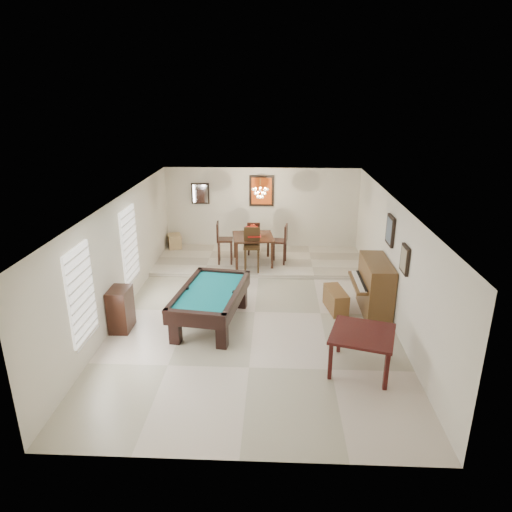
# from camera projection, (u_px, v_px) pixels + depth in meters

# --- Properties ---
(ground_plane) EXTENTS (6.00, 9.00, 0.02)m
(ground_plane) POSITION_uv_depth(u_px,v_px,m) (255.00, 312.00, 10.46)
(ground_plane) COLOR beige
(wall_back) EXTENTS (6.00, 0.04, 2.60)m
(wall_back) POSITION_uv_depth(u_px,v_px,m) (262.00, 210.00, 14.25)
(wall_back) COLOR silver
(wall_back) RESTS_ON ground_plane
(wall_front) EXTENTS (6.00, 0.04, 2.60)m
(wall_front) POSITION_uv_depth(u_px,v_px,m) (238.00, 380.00, 5.78)
(wall_front) COLOR silver
(wall_front) RESTS_ON ground_plane
(wall_left) EXTENTS (0.04, 9.00, 2.60)m
(wall_left) POSITION_uv_depth(u_px,v_px,m) (120.00, 257.00, 10.14)
(wall_left) COLOR silver
(wall_left) RESTS_ON ground_plane
(wall_right) EXTENTS (0.04, 9.00, 2.60)m
(wall_right) POSITION_uv_depth(u_px,v_px,m) (393.00, 261.00, 9.89)
(wall_right) COLOR silver
(wall_right) RESTS_ON ground_plane
(ceiling) EXTENTS (6.00, 9.00, 0.04)m
(ceiling) POSITION_uv_depth(u_px,v_px,m) (255.00, 201.00, 9.58)
(ceiling) COLOR white
(ceiling) RESTS_ON wall_back
(dining_step) EXTENTS (6.00, 2.50, 0.12)m
(dining_step) POSITION_uv_depth(u_px,v_px,m) (260.00, 261.00, 13.49)
(dining_step) COLOR beige
(dining_step) RESTS_ON ground_plane
(window_left_front) EXTENTS (0.06, 1.00, 1.70)m
(window_left_front) POSITION_uv_depth(u_px,v_px,m) (81.00, 294.00, 8.04)
(window_left_front) COLOR white
(window_left_front) RESTS_ON wall_left
(window_left_rear) EXTENTS (0.06, 1.00, 1.70)m
(window_left_rear) POSITION_uv_depth(u_px,v_px,m) (129.00, 244.00, 10.67)
(window_left_rear) COLOR white
(window_left_rear) RESTS_ON wall_left
(pool_table) EXTENTS (1.56, 2.47, 0.77)m
(pool_table) POSITION_uv_depth(u_px,v_px,m) (211.00, 307.00, 9.81)
(pool_table) COLOR black
(pool_table) RESTS_ON ground_plane
(square_table) EXTENTS (1.35, 1.35, 0.75)m
(square_table) POSITION_uv_depth(u_px,v_px,m) (361.00, 351.00, 8.17)
(square_table) COLOR black
(square_table) RESTS_ON ground_plane
(upright_piano) EXTENTS (0.84, 1.49, 1.24)m
(upright_piano) POSITION_uv_depth(u_px,v_px,m) (369.00, 287.00, 10.25)
(upright_piano) COLOR brown
(upright_piano) RESTS_ON ground_plane
(piano_bench) EXTENTS (0.51, 0.95, 0.50)m
(piano_bench) POSITION_uv_depth(u_px,v_px,m) (336.00, 300.00, 10.48)
(piano_bench) COLOR brown
(piano_bench) RESTS_ON ground_plane
(apothecary_chest) EXTENTS (0.41, 0.61, 0.92)m
(apothecary_chest) POSITION_uv_depth(u_px,v_px,m) (121.00, 309.00, 9.56)
(apothecary_chest) COLOR black
(apothecary_chest) RESTS_ON ground_plane
(dining_table) EXTENTS (1.26, 1.26, 0.93)m
(dining_table) POSITION_uv_depth(u_px,v_px,m) (253.00, 247.00, 13.00)
(dining_table) COLOR black
(dining_table) RESTS_ON dining_step
(flower_vase) EXTENTS (0.15, 0.15, 0.22)m
(flower_vase) POSITION_uv_depth(u_px,v_px,m) (253.00, 228.00, 12.80)
(flower_vase) COLOR red
(flower_vase) RESTS_ON dining_table
(dining_chair_south) EXTENTS (0.45, 0.45, 1.19)m
(dining_chair_south) POSITION_uv_depth(u_px,v_px,m) (252.00, 250.00, 12.36)
(dining_chair_south) COLOR black
(dining_chair_south) RESTS_ON dining_step
(dining_chair_north) EXTENTS (0.39, 0.39, 1.02)m
(dining_chair_north) POSITION_uv_depth(u_px,v_px,m) (254.00, 238.00, 13.72)
(dining_chair_north) COLOR black
(dining_chair_north) RESTS_ON dining_step
(dining_chair_west) EXTENTS (0.47, 0.47, 1.19)m
(dining_chair_west) POSITION_uv_depth(u_px,v_px,m) (225.00, 243.00, 12.96)
(dining_chair_west) COLOR black
(dining_chair_west) RESTS_ON dining_step
(dining_chair_east) EXTENTS (0.47, 0.47, 1.13)m
(dining_chair_east) POSITION_uv_depth(u_px,v_px,m) (279.00, 244.00, 12.96)
(dining_chair_east) COLOR black
(dining_chair_east) RESTS_ON dining_step
(corner_bench) EXTENTS (0.51, 0.57, 0.43)m
(corner_bench) POSITION_uv_depth(u_px,v_px,m) (175.00, 241.00, 14.37)
(corner_bench) COLOR tan
(corner_bench) RESTS_ON dining_step
(chandelier) EXTENTS (0.44, 0.44, 0.60)m
(chandelier) POSITION_uv_depth(u_px,v_px,m) (260.00, 189.00, 12.72)
(chandelier) COLOR #FFE5B2
(chandelier) RESTS_ON ceiling
(back_painting) EXTENTS (0.75, 0.06, 0.95)m
(back_painting) POSITION_uv_depth(u_px,v_px,m) (262.00, 191.00, 14.01)
(back_painting) COLOR #D84C14
(back_painting) RESTS_ON wall_back
(back_mirror) EXTENTS (0.55, 0.06, 0.65)m
(back_mirror) POSITION_uv_depth(u_px,v_px,m) (200.00, 193.00, 14.12)
(back_mirror) COLOR white
(back_mirror) RESTS_ON wall_back
(right_picture_upper) EXTENTS (0.06, 0.55, 0.65)m
(right_picture_upper) POSITION_uv_depth(u_px,v_px,m) (390.00, 230.00, 9.97)
(right_picture_upper) COLOR slate
(right_picture_upper) RESTS_ON wall_right
(right_picture_lower) EXTENTS (0.06, 0.45, 0.55)m
(right_picture_lower) POSITION_uv_depth(u_px,v_px,m) (405.00, 259.00, 8.82)
(right_picture_lower) COLOR gray
(right_picture_lower) RESTS_ON wall_right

